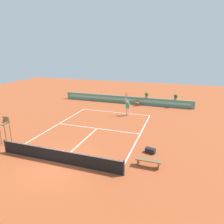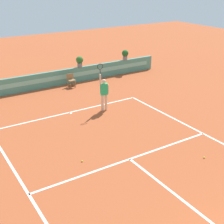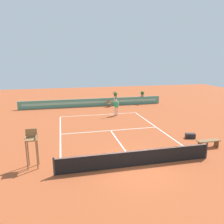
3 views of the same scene
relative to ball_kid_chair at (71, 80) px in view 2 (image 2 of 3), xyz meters
The scene contains 9 objects.
ground_plane 9.85m from the ball_kid_chair, 101.04° to the right, with size 60.00×60.00×0.00m, color #A84C28.
court_lines 9.15m from the ball_kid_chair, 101.90° to the right, with size 8.32×11.94×0.01m.
back_wall_barrier 2.02m from the ball_kid_chair, 158.81° to the left, with size 18.00×0.21×1.00m.
ball_kid_chair is the anchor object (origin of this frame).
tennis_player 4.53m from the ball_kid_chair, 92.53° to the right, with size 0.61×0.28×2.58m.
tennis_ball_near_baseline 10.82m from the ball_kid_chair, 86.59° to the right, with size 0.07×0.07×0.07m, color #CCE033.
tennis_ball_mid_court 9.16m from the ball_kid_chair, 112.96° to the right, with size 0.07×0.07×0.07m, color #CCE033.
potted_plant_far_right 4.88m from the ball_kid_chair, ahead, with size 0.48×0.48×0.72m.
potted_plant_right 1.58m from the ball_kid_chair, 35.06° to the left, with size 0.48×0.48×0.72m.
Camera 2 is at (-6.33, -2.30, 6.68)m, focal length 50.80 mm.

